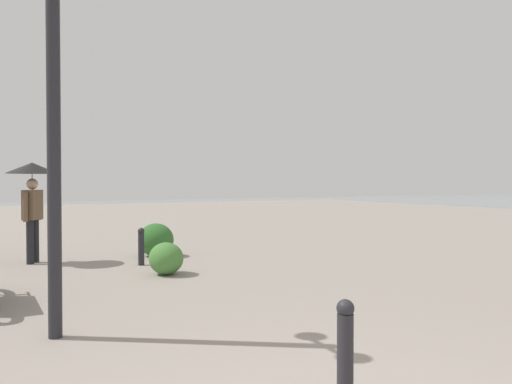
% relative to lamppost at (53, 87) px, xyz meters
% --- Properties ---
extents(lamppost, '(0.98, 0.28, 3.92)m').
position_rel_lamppost_xyz_m(lamppost, '(0.00, 0.00, 0.00)').
color(lamppost, '#232328').
rests_on(lamppost, ground).
extents(pedestrian, '(1.00, 1.00, 2.03)m').
position_rel_lamppost_xyz_m(pedestrian, '(5.19, -0.02, -1.02)').
color(pedestrian, black).
rests_on(pedestrian, ground).
extents(bollard_near, '(0.13, 0.13, 0.79)m').
position_rel_lamppost_xyz_m(bollard_near, '(-2.65, -1.71, -2.21)').
color(bollard_near, '#232328').
rests_on(bollard_near, ground).
extents(bollard_mid, '(0.13, 0.13, 0.74)m').
position_rel_lamppost_xyz_m(bollard_mid, '(3.95, -1.90, -2.23)').
color(bollard_mid, '#232328').
rests_on(bollard_mid, ground).
extents(shrub_low, '(0.85, 0.77, 0.73)m').
position_rel_lamppost_xyz_m(shrub_low, '(4.94, -2.47, -2.26)').
color(shrub_low, '#2D6628').
rests_on(shrub_low, ground).
extents(shrub_round, '(0.67, 0.60, 0.57)m').
position_rel_lamppost_xyz_m(shrub_round, '(2.80, -2.05, -2.33)').
color(shrub_round, '#477F38').
rests_on(shrub_round, ground).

